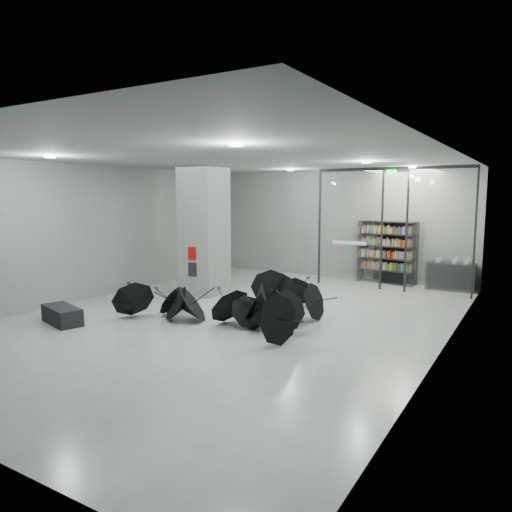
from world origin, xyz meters
The scene contains 10 objects.
room centered at (0.00, 0.00, 2.84)m, with size 14.00×14.02×4.01m.
column centered at (-2.50, 2.00, 2.00)m, with size 1.20×1.20×4.00m, color slate.
fire_cabinet centered at (-2.50, 1.38, 1.35)m, with size 0.28×0.04×0.38m, color #A50A07.
info_panel centered at (-2.50, 1.38, 0.85)m, with size 0.30×0.03×0.42m, color black.
exit_sign centered at (2.40, 5.30, 3.82)m, with size 0.30×0.06×0.15m, color #0CE533.
glass_partition centered at (2.39, 5.50, 2.18)m, with size 5.06×0.08×4.00m.
bench centered at (-3.33, -2.66, 0.21)m, with size 1.29×0.55×0.42m, color black.
bookshelf centered at (1.96, 6.75, 1.10)m, with size 2.00×0.40×2.20m, color black, non-canonical shape.
shop_counter centered at (4.12, 6.59, 0.45)m, with size 1.50×0.60×0.90m, color black.
umbrella_cluster centered at (0.46, -0.18, 0.31)m, with size 5.25×4.51×1.32m.
Camera 1 is at (6.55, -9.93, 3.13)m, focal length 33.39 mm.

